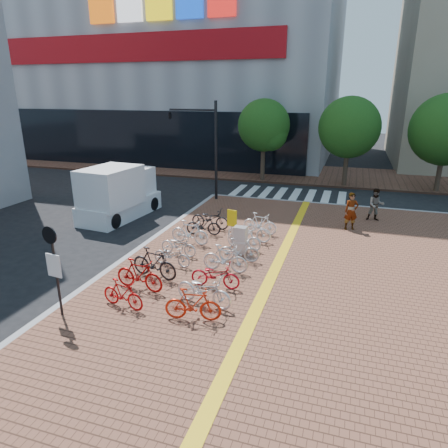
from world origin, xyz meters
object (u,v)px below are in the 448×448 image
(bike_4, at_px, (178,245))
(pedestrian_a, at_px, (351,211))
(bike_9, at_px, (204,290))
(bike_1, at_px, (139,275))
(bike_3, at_px, (172,255))
(bike_8, at_px, (193,304))
(traffic_light_pole, at_px, (195,132))
(box_truck, at_px, (118,193))
(bike_15, at_px, (260,223))
(bike_0, at_px, (123,294))
(utility_box, at_px, (240,240))
(notice_sign, at_px, (54,261))
(bike_13, at_px, (244,238))
(bike_6, at_px, (204,225))
(bike_14, at_px, (249,231))
(bike_5, at_px, (190,232))
(bike_10, at_px, (215,275))
(yellow_sign, at_px, (232,221))
(bike_2, at_px, (154,263))
(bike_12, at_px, (239,250))
(pedestrian_b, at_px, (376,205))
(bike_7, at_px, (210,218))
(bike_11, at_px, (225,259))

(bike_4, xyz_separation_m, pedestrian_a, (6.63, 5.52, 0.48))
(bike_9, bearing_deg, bike_1, 93.63)
(bike_3, relative_size, pedestrian_a, 0.87)
(bike_8, relative_size, traffic_light_pole, 0.28)
(bike_1, distance_m, box_truck, 9.20)
(bike_3, bearing_deg, bike_15, -21.57)
(bike_0, bearing_deg, bike_8, -80.60)
(utility_box, distance_m, notice_sign, 7.51)
(bike_3, height_order, bike_13, bike_13)
(bike_3, height_order, bike_15, bike_15)
(bike_15, bearing_deg, bike_6, 120.90)
(bike_14, bearing_deg, bike_5, 106.80)
(bike_1, height_order, bike_13, bike_1)
(bike_9, bearing_deg, bike_15, 8.89)
(bike_3, relative_size, bike_4, 0.97)
(bike_8, bearing_deg, bike_10, -9.52)
(bike_6, relative_size, bike_13, 1.00)
(bike_14, relative_size, yellow_sign, 1.17)
(bike_6, xyz_separation_m, bike_14, (2.26, -0.22, 0.02))
(bike_10, distance_m, utility_box, 3.23)
(bike_2, relative_size, box_truck, 0.37)
(bike_10, bearing_deg, bike_3, 59.55)
(bike_4, relative_size, bike_12, 1.01)
(bike_0, xyz_separation_m, yellow_sign, (1.73, 5.94, 0.69))
(bike_5, distance_m, pedestrian_a, 7.89)
(bike_0, bearing_deg, bike_12, -19.45)
(bike_5, bearing_deg, bike_8, -152.96)
(traffic_light_pole, bearing_deg, bike_14, -52.14)
(bike_2, distance_m, bike_5, 3.50)
(bike_12, distance_m, utility_box, 0.93)
(bike_5, bearing_deg, bike_6, -3.38)
(bike_4, height_order, bike_12, bike_12)
(bike_9, bearing_deg, traffic_light_pole, 33.01)
(bike_0, distance_m, box_truck, 10.26)
(bike_2, xyz_separation_m, bike_9, (2.38, -1.28, -0.06))
(bike_2, height_order, bike_9, bike_2)
(utility_box, height_order, yellow_sign, yellow_sign)
(bike_2, bearing_deg, bike_10, -81.84)
(pedestrian_b, distance_m, traffic_light_pole, 11.25)
(bike_15, relative_size, box_truck, 0.33)
(pedestrian_a, bearing_deg, bike_10, -138.21)
(bike_3, xyz_separation_m, bike_10, (2.18, -1.20, 0.04))
(bike_7, relative_size, bike_14, 0.98)
(notice_sign, distance_m, box_truck, 10.41)
(bike_8, bearing_deg, bike_11, -9.08)
(bike_2, distance_m, bike_6, 4.78)
(bike_3, height_order, bike_12, bike_12)
(bike_0, bearing_deg, bike_10, -37.20)
(bike_7, distance_m, traffic_light_pole, 7.16)
(bike_12, height_order, utility_box, utility_box)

